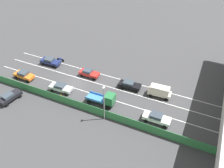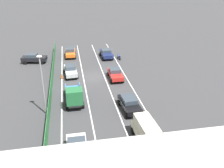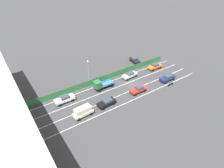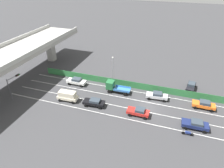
{
  "view_description": "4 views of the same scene",
  "coord_description": "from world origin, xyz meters",
  "px_view_note": "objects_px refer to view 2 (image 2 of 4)",
  "views": [
    {
      "loc": [
        31.31,
        22.59,
        29.52
      ],
      "look_at": [
        -0.07,
        8.08,
        2.3
      ],
      "focal_mm": 37.52,
      "sensor_mm": 36.0,
      "label": 1
    },
    {
      "loc": [
        3.54,
        34.95,
        15.04
      ],
      "look_at": [
        -1.92,
        5.11,
        0.97
      ],
      "focal_mm": 39.46,
      "sensor_mm": 36.0,
      "label": 2
    },
    {
      "loc": [
        -32.38,
        28.98,
        28.83
      ],
      "look_at": [
        1.46,
        6.05,
        1.69
      ],
      "focal_mm": 31.44,
      "sensor_mm": 36.0,
      "label": 3
    },
    {
      "loc": [
        -32.32,
        -3.19,
        24.39
      ],
      "look_at": [
        2.52,
        8.56,
        2.42
      ],
      "focal_mm": 31.19,
      "sensor_mm": 36.0,
      "label": 4
    }
  ],
  "objects_px": {
    "car_hatchback_white": "(77,151)",
    "traffic_cone": "(62,76)",
    "car_sedan_black": "(129,103)",
    "car_taxi_orange": "(70,52)",
    "motorcycle": "(119,57)",
    "car_sedan_red": "(115,74)",
    "car_sedan_silver": "(71,70)",
    "flatbed_truck_blue": "(74,96)",
    "street_lamp": "(42,80)",
    "car_sedan_navy": "(106,53)",
    "parked_sedan_dark": "(34,58)",
    "car_van_cream": "(146,130)"
  },
  "relations": [
    {
      "from": "car_taxi_orange",
      "to": "motorcycle",
      "type": "bearing_deg",
      "value": 161.47
    },
    {
      "from": "car_taxi_orange",
      "to": "street_lamp",
      "type": "height_order",
      "value": "street_lamp"
    },
    {
      "from": "flatbed_truck_blue",
      "to": "street_lamp",
      "type": "distance_m",
      "value": 4.65
    },
    {
      "from": "car_sedan_black",
      "to": "parked_sedan_dark",
      "type": "bearing_deg",
      "value": -55.88
    },
    {
      "from": "flatbed_truck_blue",
      "to": "motorcycle",
      "type": "relative_size",
      "value": 2.8
    },
    {
      "from": "car_sedan_silver",
      "to": "street_lamp",
      "type": "relative_size",
      "value": 0.65
    },
    {
      "from": "car_taxi_orange",
      "to": "car_sedan_navy",
      "type": "relative_size",
      "value": 0.95
    },
    {
      "from": "flatbed_truck_blue",
      "to": "car_sedan_red",
      "type": "bearing_deg",
      "value": -132.44
    },
    {
      "from": "traffic_cone",
      "to": "car_sedan_silver",
      "type": "bearing_deg",
      "value": -145.49
    },
    {
      "from": "car_taxi_orange",
      "to": "motorcycle",
      "type": "xyz_separation_m",
      "value": [
        -8.84,
        2.96,
        -0.45
      ]
    },
    {
      "from": "flatbed_truck_blue",
      "to": "street_lamp",
      "type": "relative_size",
      "value": 0.77
    },
    {
      "from": "flatbed_truck_blue",
      "to": "car_taxi_orange",
      "type": "bearing_deg",
      "value": -90.23
    },
    {
      "from": "car_taxi_orange",
      "to": "car_sedan_black",
      "type": "distance_m",
      "value": 22.07
    },
    {
      "from": "motorcycle",
      "to": "car_sedan_red",
      "type": "bearing_deg",
      "value": 74.57
    },
    {
      "from": "car_taxi_orange",
      "to": "traffic_cone",
      "type": "xyz_separation_m",
      "value": [
        1.64,
        10.28,
        -0.56
      ]
    },
    {
      "from": "car_hatchback_white",
      "to": "car_sedan_black",
      "type": "distance_m",
      "value": 9.84
    },
    {
      "from": "car_sedan_black",
      "to": "parked_sedan_dark",
      "type": "distance_m",
      "value": 22.73
    },
    {
      "from": "car_hatchback_white",
      "to": "motorcycle",
      "type": "bearing_deg",
      "value": -109.49
    },
    {
      "from": "flatbed_truck_blue",
      "to": "traffic_cone",
      "type": "bearing_deg",
      "value": -79.83
    },
    {
      "from": "car_van_cream",
      "to": "car_sedan_red",
      "type": "bearing_deg",
      "value": -89.94
    },
    {
      "from": "car_sedan_silver",
      "to": "street_lamp",
      "type": "height_order",
      "value": "street_lamp"
    },
    {
      "from": "car_sedan_red",
      "to": "flatbed_truck_blue",
      "type": "xyz_separation_m",
      "value": [
        6.43,
        7.04,
        0.43
      ]
    },
    {
      "from": "car_hatchback_white",
      "to": "traffic_cone",
      "type": "bearing_deg",
      "value": -85.61
    },
    {
      "from": "car_sedan_black",
      "to": "car_hatchback_white",
      "type": "bearing_deg",
      "value": 48.85
    },
    {
      "from": "car_sedan_navy",
      "to": "car_sedan_black",
      "type": "bearing_deg",
      "value": 88.86
    },
    {
      "from": "car_taxi_orange",
      "to": "street_lamp",
      "type": "distance_m",
      "value": 20.92
    },
    {
      "from": "flatbed_truck_blue",
      "to": "traffic_cone",
      "type": "relative_size",
      "value": 7.36
    },
    {
      "from": "car_sedan_red",
      "to": "car_sedan_black",
      "type": "distance_m",
      "value": 9.22
    },
    {
      "from": "car_taxi_orange",
      "to": "car_sedan_red",
      "type": "xyz_separation_m",
      "value": [
        -6.36,
        11.95,
        -0.03
      ]
    },
    {
      "from": "car_van_cream",
      "to": "flatbed_truck_blue",
      "type": "distance_m",
      "value": 10.45
    },
    {
      "from": "car_sedan_silver",
      "to": "car_sedan_red",
      "type": "bearing_deg",
      "value": 158.39
    },
    {
      "from": "car_sedan_red",
      "to": "car_sedan_navy",
      "type": "distance_m",
      "value": 10.17
    },
    {
      "from": "car_van_cream",
      "to": "car_sedan_red",
      "type": "distance_m",
      "value": 15.26
    },
    {
      "from": "traffic_cone",
      "to": "car_hatchback_white",
      "type": "bearing_deg",
      "value": 94.39
    },
    {
      "from": "car_sedan_red",
      "to": "car_sedan_black",
      "type": "bearing_deg",
      "value": 89.3
    },
    {
      "from": "car_van_cream",
      "to": "traffic_cone",
      "type": "xyz_separation_m",
      "value": [
        8.01,
        -16.92,
        -0.9
      ]
    },
    {
      "from": "car_van_cream",
      "to": "car_sedan_red",
      "type": "relative_size",
      "value": 1.05
    },
    {
      "from": "street_lamp",
      "to": "car_sedan_navy",
      "type": "bearing_deg",
      "value": -118.26
    },
    {
      "from": "parked_sedan_dark",
      "to": "traffic_cone",
      "type": "height_order",
      "value": "parked_sedan_dark"
    },
    {
      "from": "car_hatchback_white",
      "to": "car_sedan_black",
      "type": "xyz_separation_m",
      "value": [
        -6.48,
        -7.41,
        -0.05
      ]
    },
    {
      "from": "parked_sedan_dark",
      "to": "street_lamp",
      "type": "xyz_separation_m",
      "value": [
        -3.15,
        18.02,
        3.38
      ]
    },
    {
      "from": "car_taxi_orange",
      "to": "flatbed_truck_blue",
      "type": "distance_m",
      "value": 18.99
    },
    {
      "from": "motorcycle",
      "to": "street_lamp",
      "type": "height_order",
      "value": "street_lamp"
    },
    {
      "from": "car_sedan_navy",
      "to": "motorcycle",
      "type": "relative_size",
      "value": 2.35
    },
    {
      "from": "car_van_cream",
      "to": "street_lamp",
      "type": "bearing_deg",
      "value": -35.07
    },
    {
      "from": "parked_sedan_dark",
      "to": "street_lamp",
      "type": "bearing_deg",
      "value": 99.9
    },
    {
      "from": "car_taxi_orange",
      "to": "flatbed_truck_blue",
      "type": "bearing_deg",
      "value": 89.77
    },
    {
      "from": "motorcycle",
      "to": "flatbed_truck_blue",
      "type": "bearing_deg",
      "value": 60.91
    },
    {
      "from": "car_sedan_silver",
      "to": "car_sedan_navy",
      "type": "bearing_deg",
      "value": -132.36
    },
    {
      "from": "car_sedan_red",
      "to": "car_sedan_silver",
      "type": "distance_m",
      "value": 7.11
    }
  ]
}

